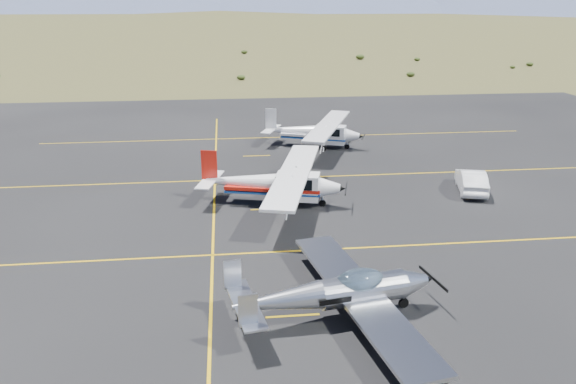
# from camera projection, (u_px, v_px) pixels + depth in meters

# --- Properties ---
(ground) EXTENTS (1600.00, 1600.00, 0.00)m
(ground) POSITION_uv_depth(u_px,v_px,m) (352.00, 268.00, 24.23)
(ground) COLOR #383D1C
(ground) RESTS_ON ground
(apron) EXTENTS (72.00, 72.00, 0.02)m
(apron) POSITION_uv_depth(u_px,v_px,m) (324.00, 210.00, 30.80)
(apron) COLOR black
(apron) RESTS_ON ground
(aircraft_low_wing) EXTENTS (7.57, 10.44, 2.26)m
(aircraft_low_wing) POSITION_uv_depth(u_px,v_px,m) (340.00, 292.00, 20.12)
(aircraft_low_wing) COLOR silver
(aircraft_low_wing) RESTS_ON apron
(aircraft_cessna) EXTENTS (7.77, 11.80, 2.99)m
(aircraft_cessna) POSITION_uv_depth(u_px,v_px,m) (273.00, 182.00, 31.26)
(aircraft_cessna) COLOR white
(aircraft_cessna) RESTS_ON apron
(aircraft_plain) EXTENTS (7.95, 10.96, 2.84)m
(aircraft_plain) POSITION_uv_depth(u_px,v_px,m) (314.00, 131.00, 43.28)
(aircraft_plain) COLOR silver
(aircraft_plain) RESTS_ON apron
(sedan) EXTENTS (2.48, 4.35, 1.36)m
(sedan) POSITION_uv_depth(u_px,v_px,m) (471.00, 181.00, 33.55)
(sedan) COLOR white
(sedan) RESTS_ON apron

